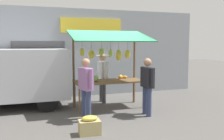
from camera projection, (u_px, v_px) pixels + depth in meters
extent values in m
plane|color=#514F4C|center=(109.00, 107.00, 8.11)|extent=(40.00, 40.00, 0.00)
cube|color=#8C939E|center=(92.00, 53.00, 10.00)|extent=(9.00, 0.25, 3.40)
cube|color=yellow|center=(92.00, 26.00, 9.75)|extent=(2.40, 0.06, 0.56)
cube|color=#47474C|center=(39.00, 70.00, 9.28)|extent=(1.90, 0.04, 2.10)
cube|color=brown|center=(109.00, 81.00, 8.02)|extent=(2.20, 0.90, 0.05)
cylinder|color=brown|center=(80.00, 100.00, 7.37)|extent=(0.06, 0.06, 0.83)
cylinder|color=brown|center=(144.00, 95.00, 8.04)|extent=(0.06, 0.06, 0.83)
cylinder|color=brown|center=(75.00, 95.00, 8.10)|extent=(0.06, 0.06, 0.83)
cylinder|color=brown|center=(134.00, 91.00, 8.77)|extent=(0.06, 0.06, 0.83)
cylinder|color=brown|center=(74.00, 71.00, 8.02)|extent=(0.07, 0.07, 2.35)
cylinder|color=brown|center=(134.00, 69.00, 8.71)|extent=(0.07, 0.07, 2.35)
cylinder|color=brown|center=(105.00, 41.00, 8.26)|extent=(2.12, 0.06, 0.06)
cube|color=#23724C|center=(110.00, 36.00, 7.73)|extent=(2.50, 1.46, 0.39)
cylinder|color=brown|center=(127.00, 45.00, 8.53)|extent=(0.01, 0.01, 0.30)
ellipsoid|color=yellow|center=(127.00, 54.00, 8.56)|extent=(0.22, 0.19, 0.29)
cylinder|color=brown|center=(119.00, 45.00, 8.42)|extent=(0.01, 0.01, 0.29)
ellipsoid|color=yellow|center=(119.00, 55.00, 8.46)|extent=(0.27, 0.25, 0.38)
cylinder|color=brown|center=(110.00, 45.00, 8.29)|extent=(0.01, 0.01, 0.27)
ellipsoid|color=#B2CC4C|center=(110.00, 53.00, 8.32)|extent=(0.17, 0.19, 0.28)
cylinder|color=brown|center=(101.00, 44.00, 8.20)|extent=(0.01, 0.01, 0.23)
ellipsoid|color=#B2CC4C|center=(101.00, 52.00, 8.23)|extent=(0.28, 0.28, 0.26)
cylinder|color=brown|center=(91.00, 45.00, 8.11)|extent=(0.01, 0.01, 0.30)
ellipsoid|color=yellow|center=(91.00, 54.00, 8.14)|extent=(0.26, 0.24, 0.28)
cylinder|color=brown|center=(82.00, 44.00, 8.01)|extent=(0.01, 0.01, 0.22)
ellipsoid|color=yellow|center=(82.00, 52.00, 8.04)|extent=(0.19, 0.18, 0.28)
sphere|color=#729E4C|center=(95.00, 78.00, 7.77)|extent=(0.20, 0.20, 0.20)
ellipsoid|color=gold|center=(125.00, 77.00, 8.51)|extent=(0.21, 0.21, 0.10)
ellipsoid|color=orange|center=(120.00, 77.00, 8.42)|extent=(0.25, 0.25, 0.14)
cylinder|color=#4C4C51|center=(101.00, 90.00, 8.91)|extent=(0.14, 0.14, 0.84)
cylinder|color=#4C4C51|center=(104.00, 91.00, 8.65)|extent=(0.14, 0.14, 0.84)
cube|color=silver|center=(103.00, 70.00, 8.70)|extent=(0.23, 0.51, 0.60)
cylinder|color=silver|center=(100.00, 69.00, 8.99)|extent=(0.09, 0.09, 0.55)
cylinder|color=silver|center=(105.00, 70.00, 8.41)|extent=(0.09, 0.09, 0.55)
sphere|color=tan|center=(103.00, 57.00, 8.66)|extent=(0.23, 0.23, 0.23)
cylinder|color=beige|center=(102.00, 55.00, 8.65)|extent=(0.44, 0.44, 0.02)
cylinder|color=navy|center=(89.00, 106.00, 6.61)|extent=(0.14, 0.14, 0.83)
cylinder|color=navy|center=(84.00, 104.00, 6.84)|extent=(0.14, 0.14, 0.83)
cube|color=#93669E|center=(86.00, 79.00, 6.65)|extent=(0.33, 0.54, 0.59)
cylinder|color=#93669E|center=(91.00, 80.00, 6.39)|extent=(0.09, 0.09, 0.54)
cylinder|color=#93669E|center=(81.00, 77.00, 6.91)|extent=(0.09, 0.09, 0.54)
sphere|color=#A87A5B|center=(86.00, 63.00, 6.61)|extent=(0.23, 0.23, 0.23)
cylinder|color=navy|center=(149.00, 102.00, 7.08)|extent=(0.14, 0.14, 0.81)
cylinder|color=navy|center=(145.00, 100.00, 7.34)|extent=(0.14, 0.14, 0.81)
cube|color=black|center=(147.00, 77.00, 7.14)|extent=(0.24, 0.50, 0.58)
cylinder|color=black|center=(152.00, 78.00, 6.84)|extent=(0.09, 0.09, 0.53)
cylinder|color=black|center=(143.00, 75.00, 7.42)|extent=(0.09, 0.09, 0.53)
sphere|color=#A87A5B|center=(148.00, 62.00, 7.09)|extent=(0.22, 0.22, 0.22)
cylinder|color=black|center=(48.00, 101.00, 7.57)|extent=(0.66, 0.19, 0.66)
cylinder|color=black|center=(44.00, 91.00, 9.14)|extent=(0.66, 0.19, 0.66)
cube|color=tan|center=(90.00, 127.00, 5.70)|extent=(0.50, 0.37, 0.32)
ellipsoid|color=gold|center=(89.00, 118.00, 5.68)|extent=(0.37, 0.26, 0.12)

